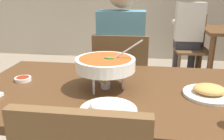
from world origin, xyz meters
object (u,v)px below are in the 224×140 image
object	(u,v)px
dining_table_main	(108,106)
chair_diner_main	(121,80)
rice_plate	(108,108)
appetizer_plate	(209,92)
curry_bowl	(105,64)
patron_bg_middle	(189,27)
sauce_dish	(23,79)
diner_main	(122,52)
chair_bg_middle	(190,44)

from	to	relation	value
dining_table_main	chair_diner_main	bearing A→B (deg)	90.00
chair_diner_main	rice_plate	size ratio (longest dim) A/B	3.75
chair_diner_main	appetizer_plate	size ratio (longest dim) A/B	3.75
chair_diner_main	curry_bowl	distance (m)	0.78
appetizer_plate	chair_diner_main	bearing A→B (deg)	124.16
dining_table_main	curry_bowl	xyz separation A→B (m)	(-0.01, -0.00, 0.23)
curry_bowl	patron_bg_middle	bearing A→B (deg)	70.71
rice_plate	sauce_dish	size ratio (longest dim) A/B	2.67
diner_main	sauce_dish	world-z (taller)	diner_main
curry_bowl	appetizer_plate	size ratio (longest dim) A/B	1.39
diner_main	sauce_dish	size ratio (longest dim) A/B	14.56
chair_bg_middle	dining_table_main	bearing A→B (deg)	-109.96
diner_main	patron_bg_middle	bearing A→B (deg)	62.79
chair_diner_main	chair_bg_middle	world-z (taller)	same
chair_diner_main	diner_main	distance (m)	0.24
rice_plate	appetizer_plate	distance (m)	0.51
curry_bowl	rice_plate	distance (m)	0.28
chair_diner_main	curry_bowl	size ratio (longest dim) A/B	2.71
dining_table_main	patron_bg_middle	size ratio (longest dim) A/B	1.06
sauce_dish	chair_diner_main	bearing A→B (deg)	53.36
rice_plate	patron_bg_middle	distance (m)	2.57
appetizer_plate	rice_plate	bearing A→B (deg)	-153.38
sauce_dish	rice_plate	bearing A→B (deg)	-29.30
dining_table_main	sauce_dish	xyz separation A→B (m)	(-0.49, 0.04, 0.12)
dining_table_main	appetizer_plate	xyz separation A→B (m)	(0.49, -0.03, 0.12)
chair_diner_main	appetizer_plate	bearing A→B (deg)	-55.84
appetizer_plate	diner_main	bearing A→B (deg)	122.99
diner_main	rice_plate	size ratio (longest dim) A/B	5.46
sauce_dish	patron_bg_middle	size ratio (longest dim) A/B	0.07
curry_bowl	sauce_dish	xyz separation A→B (m)	(-0.47, 0.04, -0.12)
chair_diner_main	appetizer_plate	distance (m)	0.91
curry_bowl	patron_bg_middle	xyz separation A→B (m)	(0.78, 2.22, -0.12)
dining_table_main	diner_main	distance (m)	0.74
rice_plate	sauce_dish	xyz separation A→B (m)	(-0.53, 0.30, -0.01)
appetizer_plate	patron_bg_middle	bearing A→B (deg)	83.10
diner_main	curry_bowl	world-z (taller)	diner_main
patron_bg_middle	rice_plate	bearing A→B (deg)	-106.35
dining_table_main	diner_main	xyz separation A→B (m)	(0.00, 0.73, 0.12)
appetizer_plate	sauce_dish	distance (m)	0.98
chair_diner_main	curry_bowl	world-z (taller)	curry_bowl
diner_main	chair_bg_middle	world-z (taller)	diner_main
dining_table_main	diner_main	size ratio (longest dim) A/B	1.06
chair_bg_middle	patron_bg_middle	xyz separation A→B (m)	(-0.06, -0.04, 0.24)
appetizer_plate	chair_bg_middle	size ratio (longest dim) A/B	0.27
rice_plate	appetizer_plate	xyz separation A→B (m)	(0.45, 0.23, 0.00)
sauce_dish	chair_bg_middle	bearing A→B (deg)	59.43
diner_main	chair_bg_middle	xyz separation A→B (m)	(0.82, 1.53, -0.24)
dining_table_main	curry_bowl	bearing A→B (deg)	-172.60
chair_diner_main	curry_bowl	xyz separation A→B (m)	(-0.01, -0.70, 0.35)
dining_table_main	curry_bowl	size ratio (longest dim) A/B	4.16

